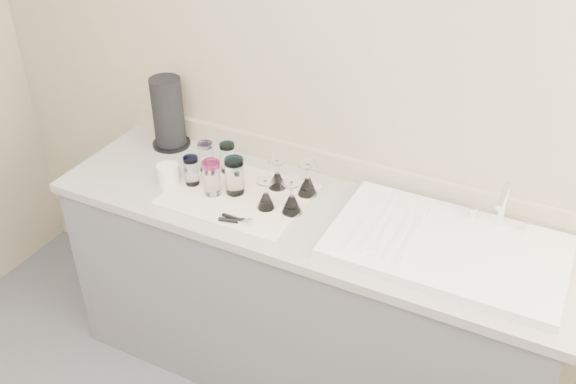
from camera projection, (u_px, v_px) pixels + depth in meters
The scene contains 16 objects.
room_envelope at pixel (45, 254), 1.23m from camera, with size 3.54×3.50×2.52m.
counter_unit at pixel (305, 296), 2.74m from camera, with size 2.06×0.62×0.90m.
sink_unit at pixel (447, 246), 2.27m from camera, with size 0.82×0.50×0.22m.
dish_towel at pixel (238, 195), 2.58m from camera, with size 0.55×0.42×0.01m, color white.
tumbler_teal at pixel (206, 156), 2.69m from camera, with size 0.06×0.06×0.13m.
tumbler_cyan at pixel (228, 157), 2.68m from camera, with size 0.06×0.06×0.13m.
tumbler_magenta at pixel (191, 170), 2.60m from camera, with size 0.06×0.06×0.12m.
tumbler_blue at pixel (212, 177), 2.54m from camera, with size 0.07×0.07×0.14m.
tumbler_lavender at pixel (235, 176), 2.54m from camera, with size 0.08×0.08×0.15m.
goblet_back_left at pixel (277, 178), 2.59m from camera, with size 0.07×0.07×0.13m.
goblet_back_right at pixel (308, 184), 2.55m from camera, with size 0.08×0.08×0.14m.
goblet_front_left at pixel (266, 198), 2.47m from camera, with size 0.07×0.07×0.13m.
goblet_front_right at pixel (292, 202), 2.44m from camera, with size 0.08×0.08×0.14m.
can_opener at pixel (236, 220), 2.41m from camera, with size 0.13×0.05×0.02m.
white_mug at pixel (168, 175), 2.62m from camera, with size 0.14×0.11×0.09m.
paper_towel_roll at pixel (168, 114), 2.84m from camera, with size 0.17×0.17×0.32m.
Camera 1 is at (0.85, -0.65, 2.34)m, focal length 40.00 mm.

